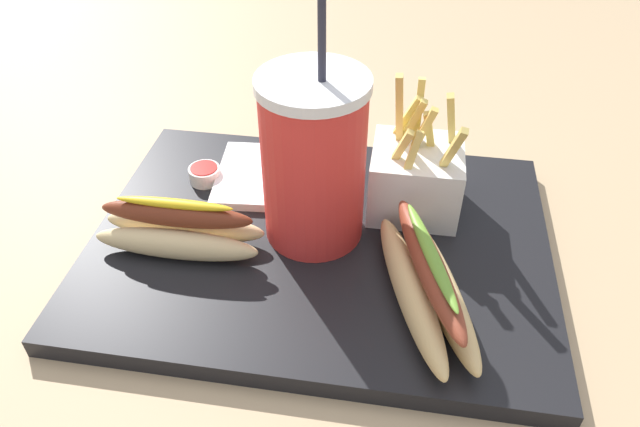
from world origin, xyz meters
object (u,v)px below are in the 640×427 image
object	(u,v)px
soda_cup	(314,160)
fries_basket	(415,176)
hot_dog_1	(179,229)
ketchup_cup_1	(205,173)
napkin_stack	(272,176)
hot_dog_2	(426,283)

from	to	relation	value
soda_cup	fries_basket	size ratio (longest dim) A/B	1.72
fries_basket	hot_dog_1	bearing A→B (deg)	-155.76
ketchup_cup_1	napkin_stack	bearing A→B (deg)	10.68
hot_dog_1	ketchup_cup_1	world-z (taller)	hot_dog_1
fries_basket	hot_dog_1	size ratio (longest dim) A/B	0.94
fries_basket	hot_dog_2	world-z (taller)	fries_basket
soda_cup	hot_dog_1	size ratio (longest dim) A/B	1.62
fries_basket	ketchup_cup_1	xyz separation A→B (m)	(-0.23, 0.01, -0.03)
soda_cup	napkin_stack	distance (m)	0.13
hot_dog_1	soda_cup	bearing A→B (deg)	19.94
soda_cup	ketchup_cup_1	size ratio (longest dim) A/B	7.47
ketchup_cup_1	fries_basket	bearing A→B (deg)	-2.15
hot_dog_2	ketchup_cup_1	xyz separation A→B (m)	(-0.25, 0.14, -0.02)
soda_cup	fries_basket	distance (m)	0.12
hot_dog_1	hot_dog_2	world-z (taller)	hot_dog_2
soda_cup	ketchup_cup_1	xyz separation A→B (m)	(-0.13, 0.06, -0.08)
ketchup_cup_1	napkin_stack	size ratio (longest dim) A/B	0.29
soda_cup	fries_basket	xyz separation A→B (m)	(0.10, 0.05, -0.05)
hot_dog_2	napkin_stack	xyz separation A→B (m)	(-0.17, 0.16, -0.02)
ketchup_cup_1	napkin_stack	distance (m)	0.07
fries_basket	napkin_stack	distance (m)	0.16
napkin_stack	fries_basket	bearing A→B (deg)	-8.10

